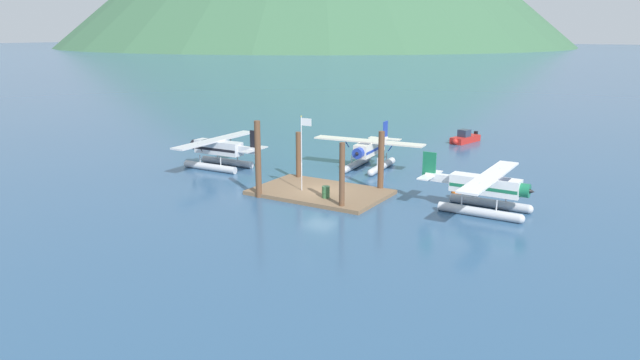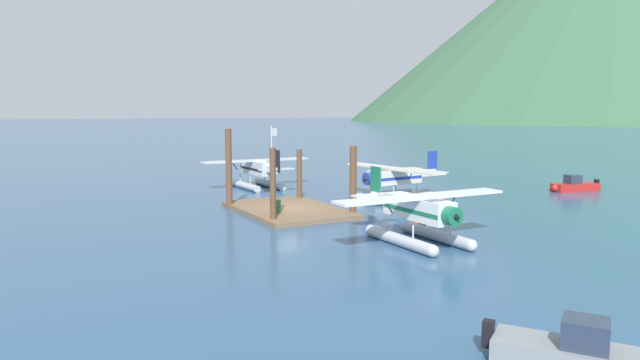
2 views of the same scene
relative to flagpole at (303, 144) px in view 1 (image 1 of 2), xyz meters
name	(u,v)px [view 1 (image 1 of 2)]	position (x,y,z in m)	size (l,w,h in m)	color
ground_plane	(320,194)	(1.12, 0.72, -3.95)	(1200.00, 1200.00, 0.00)	#2D5175
dock_platform	(320,192)	(1.12, 0.72, -3.80)	(10.15, 6.53, 0.30)	brown
piling_near_left	(258,160)	(-2.44, -2.45, -1.00)	(0.46, 0.46, 5.89)	brown
piling_near_right	(342,177)	(4.55, -1.96, -1.52)	(0.40, 0.40, 4.85)	brown
piling_far_left	(298,156)	(-2.75, 3.52, -1.87)	(0.42, 0.42, 4.15)	brown
piling_far_right	(381,162)	(4.76, 3.91, -1.54)	(0.48, 0.48, 4.81)	brown
flagpole	(303,144)	(0.00, 0.00, 0.00)	(0.95, 0.10, 5.84)	silver
fuel_drum	(326,192)	(2.54, -0.81, -3.21)	(0.62, 0.62, 0.88)	#33663D
mooring_buoy	(456,193)	(10.57, 5.09, -3.55)	(0.80, 0.80, 0.80)	orange
seaplane_silver_port_fwd	(218,151)	(-11.62, 3.52, -2.37)	(7.98, 10.44, 3.84)	#B7BABF
seaplane_white_stbd_fwd	(485,190)	(13.35, 2.77, -2.37)	(7.98, 10.41, 3.84)	#B7BABF
seaplane_cream_bow_centre	(369,152)	(0.42, 10.53, -2.37)	(10.48, 7.96, 3.84)	#B7BABF
boat_red_open_north	(465,138)	(3.85, 27.94, -3.46)	(2.44, 4.81, 1.50)	#B2231E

